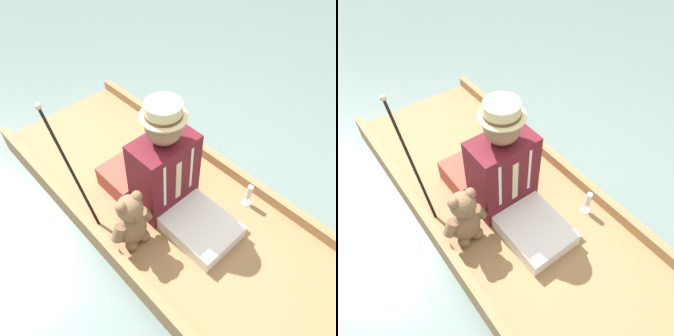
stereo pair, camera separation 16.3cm
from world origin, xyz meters
TOP-DOWN VIEW (x-y plane):
  - ground_plane at (0.00, 0.00)m, footprint 16.00×16.00m
  - punt_boat at (0.00, 0.00)m, footprint 1.17×2.98m
  - seat_cushion at (0.03, -0.31)m, footprint 0.49×0.34m
  - seated_person at (0.02, 0.06)m, footprint 0.43×0.73m
  - teddy_bear at (0.38, 0.10)m, footprint 0.32×0.19m
  - wine_glass at (-0.41, 0.42)m, footprint 0.06×0.06m
  - walking_cane at (0.48, -0.41)m, footprint 0.04×0.44m

SIDE VIEW (x-z plane):
  - ground_plane at x=0.00m, z-range 0.00..0.00m
  - punt_boat at x=0.00m, z-range -0.04..0.19m
  - seat_cushion at x=0.03m, z-range 0.14..0.31m
  - wine_glass at x=-0.41m, z-range 0.16..0.35m
  - teddy_bear at x=0.38m, z-range 0.12..0.58m
  - seated_person at x=0.02m, z-range 0.03..0.91m
  - walking_cane at x=0.48m, z-range 0.20..1.01m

